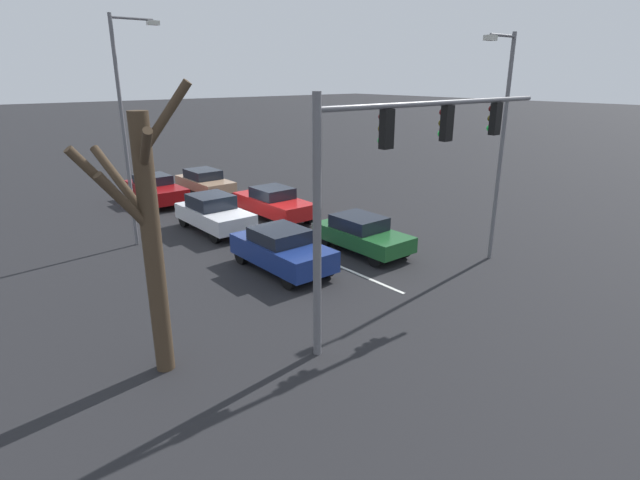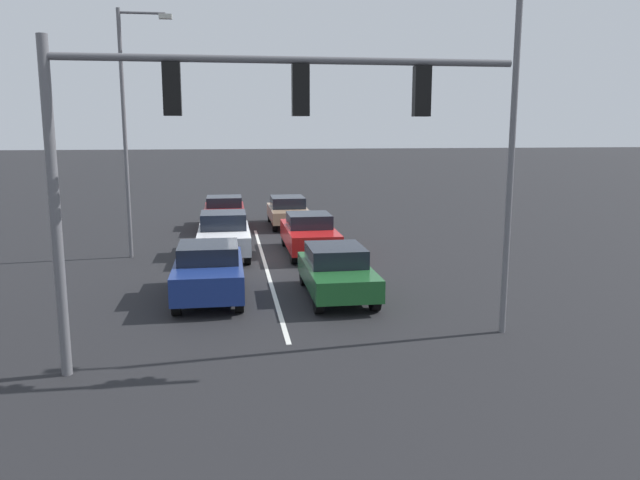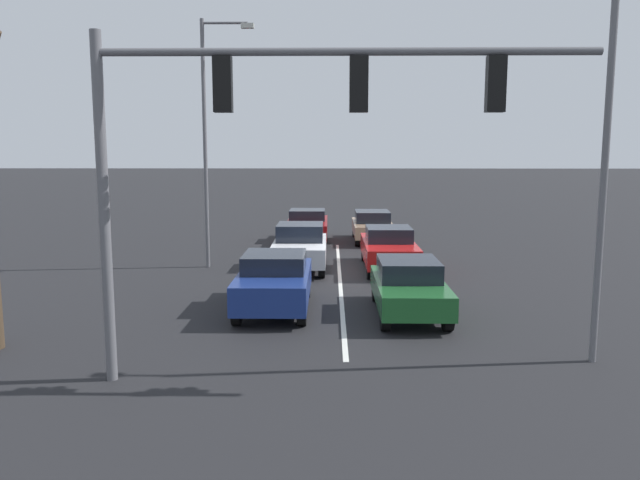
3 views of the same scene
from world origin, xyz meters
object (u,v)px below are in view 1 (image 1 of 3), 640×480
car_red_leftlane_second (273,203)px  street_lamp_right_shoulder (127,120)px  car_tan_leftlane_third (205,181)px  traffic_signal_gantry (403,154)px  car_silver_midlane_second (214,213)px  street_lamp_left_shoulder (500,137)px  bare_tree_near (148,233)px  car_navy_midlane_front (282,249)px  car_maroon_midlane_third (156,189)px  car_darkgreen_leftlane_front (362,234)px

car_red_leftlane_second → street_lamp_right_shoulder: size_ratio=0.53×
car_tan_leftlane_third → traffic_signal_gantry: size_ratio=0.48×
car_tan_leftlane_third → car_silver_midlane_second: bearing=66.1°
street_lamp_left_shoulder → bare_tree_near: bearing=-3.0°
car_tan_leftlane_third → street_lamp_right_shoulder: street_lamp_right_shoulder is taller
car_navy_midlane_front → traffic_signal_gantry: traffic_signal_gantry is taller
car_maroon_midlane_third → car_tan_leftlane_third: car_maroon_midlane_third is taller
car_darkgreen_leftlane_front → car_navy_midlane_front: car_navy_midlane_front is taller
car_navy_midlane_front → car_tan_leftlane_third: car_navy_midlane_front is taller
car_red_leftlane_second → car_silver_midlane_second: 3.15m
car_darkgreen_leftlane_front → car_maroon_midlane_third: size_ratio=0.90×
car_maroon_midlane_third → street_lamp_right_shoulder: 8.18m
car_red_leftlane_second → car_navy_midlane_front: bearing=58.2°
bare_tree_near → street_lamp_right_shoulder: bearing=-107.9°
car_navy_midlane_front → car_maroon_midlane_third: 12.30m
car_darkgreen_leftlane_front → street_lamp_left_shoulder: 6.07m
car_tan_leftlane_third → street_lamp_left_shoulder: street_lamp_left_shoulder is taller
car_silver_midlane_second → street_lamp_left_shoulder: bearing=122.5°
street_lamp_right_shoulder → bare_tree_near: (3.03, 9.39, -1.59)m
car_tan_leftlane_third → traffic_signal_gantry: bearing=79.9°
car_darkgreen_leftlane_front → car_red_leftlane_second: size_ratio=0.89×
car_red_leftlane_second → traffic_signal_gantry: (3.27, 10.82, 3.90)m
car_darkgreen_leftlane_front → bare_tree_near: 10.11m
car_silver_midlane_second → traffic_signal_gantry: (0.13, 10.83, 3.86)m
traffic_signal_gantry → car_navy_midlane_front: bearing=-86.9°
car_darkgreen_leftlane_front → bare_tree_near: bearing=17.6°
car_darkgreen_leftlane_front → car_silver_midlane_second: car_silver_midlane_second is taller
traffic_signal_gantry → car_red_leftlane_second: bearing=-106.8°
car_red_leftlane_second → car_silver_midlane_second: size_ratio=1.10×
car_navy_midlane_front → traffic_signal_gantry: size_ratio=0.47×
car_tan_leftlane_third → car_navy_midlane_front: bearing=74.7°
street_lamp_left_shoulder → street_lamp_right_shoulder: bearing=-47.0°
car_silver_midlane_second → bare_tree_near: size_ratio=0.64×
car_silver_midlane_second → traffic_signal_gantry: 11.50m
car_red_leftlane_second → street_lamp_left_shoulder: street_lamp_left_shoulder is taller
car_red_leftlane_second → car_silver_midlane_second: bearing=-0.1°
street_lamp_right_shoulder → car_darkgreen_leftlane_front: bearing=134.3°
car_red_leftlane_second → car_tan_leftlane_third: car_red_leftlane_second is taller
car_maroon_midlane_third → street_lamp_right_shoulder: bearing=63.0°
bare_tree_near → car_maroon_midlane_third: bearing=-111.7°
car_maroon_midlane_third → car_silver_midlane_second: bearing=89.9°
car_navy_midlane_front → car_red_leftlane_second: car_red_leftlane_second is taller
car_red_leftlane_second → street_lamp_left_shoulder: 10.84m
car_silver_midlane_second → street_lamp_left_shoulder: 12.10m
car_navy_midlane_front → car_red_leftlane_second: 6.72m
car_silver_midlane_second → traffic_signal_gantry: size_ratio=0.48×
car_navy_midlane_front → bare_tree_near: bearing=30.0°
car_navy_midlane_front → street_lamp_left_shoulder: bearing=148.8°
street_lamp_right_shoulder → car_red_leftlane_second: bearing=177.0°
car_red_leftlane_second → bare_tree_near: (9.35, 9.06, 2.60)m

